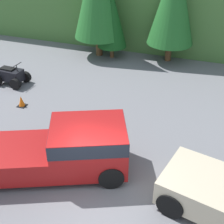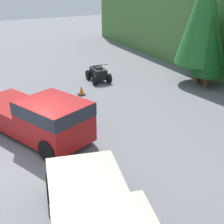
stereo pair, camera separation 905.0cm
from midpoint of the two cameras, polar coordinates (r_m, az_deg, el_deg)
The scene contains 6 objects.
ground_plane at distance 10.71m, azimuth -28.16°, elevation -15.19°, with size 80.00×80.00×0.00m, color slate.
hillside_backdrop at distance 21.70m, azimuth 1.40°, elevation 20.96°, with size 44.00×6.00×5.92m.
tree_mid_left at distance 19.45m, azimuth -13.41°, elevation 17.52°, with size 1.89×1.89×4.31m.
pickup_truck_red at distance 11.52m, azimuth -32.34°, elevation -6.24°, with size 6.20×4.30×1.90m.
quad_atv at distance 18.86m, azimuth -31.96°, elevation 6.27°, with size 1.91×1.26×1.21m.
traffic_cone at distance 16.49m, azimuth -32.16°, elevation 1.96°, with size 0.42×0.42×0.55m.
Camera 1 is at (3.01, -6.73, 8.04)m, focal length 50.00 mm.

